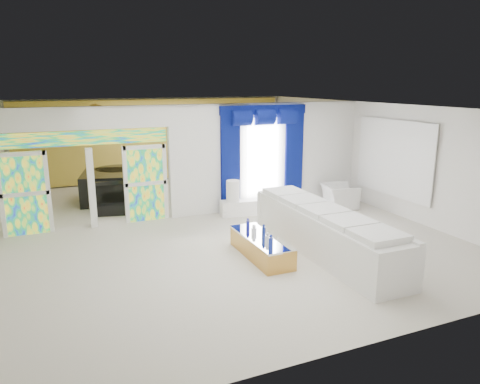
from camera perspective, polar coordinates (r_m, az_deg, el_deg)
name	(u,v)px	position (r m, az deg, el deg)	size (l,w,h in m)	color
floor	(211,224)	(11.59, -3.72, -4.12)	(12.00, 12.00, 0.00)	#B7AF9E
dividing_wall	(269,156)	(12.96, 3.69, 4.64)	(5.70, 0.18, 3.00)	white
dividing_header	(82,118)	(11.46, -19.41, 8.86)	(4.30, 0.18, 0.55)	white
stained_panel_left	(25,194)	(11.70, -25.68, -0.22)	(0.95, 0.04, 2.00)	#994C3F
stained_panel_right	(146,183)	(11.90, -11.90, 1.08)	(0.95, 0.04, 2.00)	#994C3F
stained_transom	(84,138)	(11.50, -19.22, 6.50)	(4.00, 0.05, 0.35)	#994C3F
window_pane	(263,158)	(12.77, 2.89, 4.28)	(1.00, 0.02, 2.30)	white
blue_drape_left	(230,163)	(12.35, -1.23, 3.73)	(0.55, 0.10, 2.80)	#030647
blue_drape_right	(294,158)	(13.21, 6.85, 4.31)	(0.55, 0.10, 2.80)	#030647
blue_pelmet	(264,110)	(12.58, 3.03, 10.42)	(2.60, 0.12, 0.25)	#030647
wall_mirror	(394,158)	(12.89, 18.99, 4.09)	(0.04, 2.70, 1.90)	white
gold_curtains	(156,140)	(16.83, -10.60, 6.56)	(9.70, 0.12, 2.90)	gold
white_sofa	(324,233)	(9.75, 10.68, -5.12)	(0.99, 4.61, 0.88)	white
coffee_table	(261,247)	(9.43, 2.70, -7.03)	(0.63, 1.90, 0.42)	#C28D3C
console_table	(243,208)	(12.32, 0.39, -1.99)	(1.24, 0.39, 0.41)	white
table_lamp	(233,191)	(12.08, -0.91, 0.13)	(0.36, 0.36, 0.58)	silver
armchair	(339,196)	(13.39, 12.51, -0.49)	(1.01, 0.88, 0.65)	white
grand_piano	(106,187)	(14.30, -16.67, 0.65)	(1.35, 1.76, 0.89)	black
piano_bench	(114,209)	(12.83, -15.70, -2.14)	(0.89, 0.35, 0.30)	black
tv_console	(27,193)	(14.35, -25.49, -0.12)	(0.60, 0.55, 0.87)	#A57452
chandelier	(96,114)	(13.90, -17.86, 9.41)	(0.60, 0.60, 0.60)	gold
decanters	(261,234)	(9.30, 2.66, -5.35)	(0.20, 1.26, 0.23)	white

